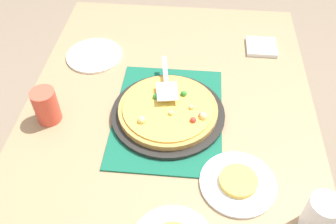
{
  "coord_description": "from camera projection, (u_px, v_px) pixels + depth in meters",
  "views": [
    {
      "loc": [
        -0.84,
        -0.08,
        1.66
      ],
      "look_at": [
        0.0,
        0.0,
        0.77
      ],
      "focal_mm": 39.26,
      "sensor_mm": 36.0,
      "label": 1
    }
  ],
  "objects": [
    {
      "name": "dining_table",
      "position": [
        168.0,
        137.0,
        1.32
      ],
      "size": [
        1.4,
        1.0,
        0.75
      ],
      "color": "#9E7A56",
      "rests_on": "ground_plane"
    },
    {
      "name": "plate_near_left",
      "position": [
        238.0,
        183.0,
        1.05
      ],
      "size": [
        0.22,
        0.22,
        0.01
      ],
      "primitive_type": "cylinder",
      "color": "white",
      "rests_on": "dining_table"
    },
    {
      "name": "ground_plane",
      "position": [
        168.0,
        221.0,
        1.78
      ],
      "size": [
        8.0,
        8.0,
        0.0
      ],
      "primitive_type": "plane",
      "color": "#84705B"
    },
    {
      "name": "cup_corner",
      "position": [
        320.0,
        215.0,
        0.92
      ],
      "size": [
        0.08,
        0.08,
        0.12
      ],
      "primitive_type": "cylinder",
      "color": "white",
      "rests_on": "dining_table"
    },
    {
      "name": "placemat",
      "position": [
        168.0,
        115.0,
        1.24
      ],
      "size": [
        0.48,
        0.36,
        0.01
      ],
      "primitive_type": "cube",
      "color": "#145B42",
      "rests_on": "dining_table"
    },
    {
      "name": "plate_side",
      "position": [
        94.0,
        55.0,
        1.46
      ],
      "size": [
        0.22,
        0.22,
        0.01
      ],
      "primitive_type": "cylinder",
      "color": "white",
      "rests_on": "dining_table"
    },
    {
      "name": "pizza_pan",
      "position": [
        168.0,
        113.0,
        1.23
      ],
      "size": [
        0.38,
        0.38,
        0.01
      ],
      "primitive_type": "cylinder",
      "color": "black",
      "rests_on": "placemat"
    },
    {
      "name": "served_slice_left",
      "position": [
        238.0,
        181.0,
        1.04
      ],
      "size": [
        0.11,
        0.11,
        0.02
      ],
      "primitive_type": "cylinder",
      "color": "#EAB747",
      "rests_on": "plate_near_left"
    },
    {
      "name": "napkin_stack",
      "position": [
        261.0,
        47.0,
        1.49
      ],
      "size": [
        0.12,
        0.12,
        0.02
      ],
      "primitive_type": "cube",
      "color": "white",
      "rests_on": "dining_table"
    },
    {
      "name": "pizza_server",
      "position": [
        166.0,
        82.0,
        1.26
      ],
      "size": [
        0.23,
        0.08,
        0.01
      ],
      "color": "silver",
      "rests_on": "pizza"
    },
    {
      "name": "pizza",
      "position": [
        168.0,
        109.0,
        1.21
      ],
      "size": [
        0.33,
        0.33,
        0.05
      ],
      "color": "#B78442",
      "rests_on": "pizza_pan"
    },
    {
      "name": "cup_far",
      "position": [
        46.0,
        106.0,
        1.19
      ],
      "size": [
        0.08,
        0.08,
        0.12
      ],
      "primitive_type": "cylinder",
      "color": "#E04C38",
      "rests_on": "dining_table"
    }
  ]
}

